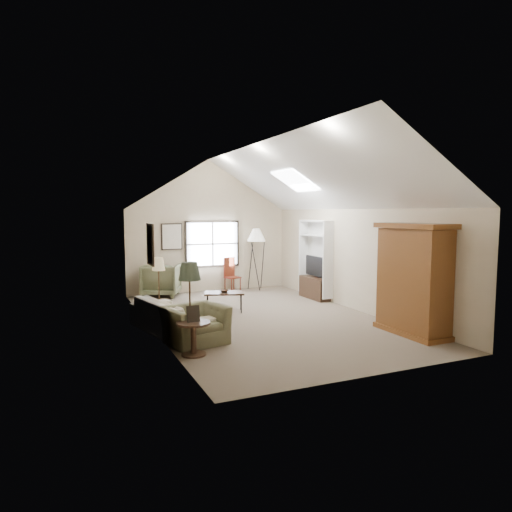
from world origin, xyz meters
name	(u,v)px	position (x,y,z in m)	size (l,w,h in m)	color
room_shell	(263,177)	(0.00, 0.00, 3.21)	(5.01, 8.01, 4.00)	#705F50
window	(212,244)	(0.10, 3.96, 1.45)	(1.72, 0.08, 1.42)	black
skylight	(295,180)	(1.30, 0.90, 3.22)	(0.80, 1.20, 0.52)	white
wall_art	(162,240)	(-1.88, 1.94, 1.73)	(1.97, 3.71, 0.88)	black
armoire	(413,279)	(2.18, -2.40, 1.10)	(0.60, 1.50, 2.20)	brown
tv_alcove	(315,258)	(2.34, 1.60, 1.15)	(0.32, 1.30, 2.10)	white
media_console	(314,288)	(2.32, 1.60, 0.30)	(0.34, 1.18, 0.60)	#382316
tv_panel	(315,266)	(2.32, 1.60, 0.92)	(0.05, 0.90, 0.55)	black
sofa	(172,316)	(-2.20, -0.38, 0.34)	(2.30, 0.90, 0.67)	beige
armchair_near	(195,325)	(-1.97, -1.29, 0.35)	(1.07, 0.93, 0.69)	#616044
armchair_far	(161,280)	(-1.54, 3.70, 0.47)	(1.00, 1.03, 0.94)	#626446
coffee_table	(224,302)	(-0.58, 0.99, 0.24)	(0.95, 0.53, 0.49)	#341F15
bowl	(224,291)	(-0.58, 0.99, 0.51)	(0.23, 0.23, 0.06)	#3A2A17
side_table	(194,339)	(-2.20, -1.98, 0.29)	(0.58, 0.58, 0.58)	#372216
side_chair	(233,274)	(0.66, 3.70, 0.51)	(0.40, 0.40, 1.02)	maroon
tripod_lamp	(256,259)	(1.42, 3.63, 0.97)	(0.56, 0.56, 1.94)	white
dark_lamp	(190,307)	(-2.20, -1.78, 0.80)	(0.38, 0.38, 1.60)	#272E20
tan_lamp	(159,288)	(-2.20, 0.82, 0.72)	(0.29, 0.29, 1.44)	tan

